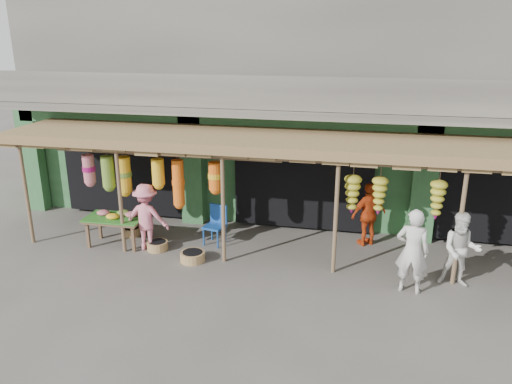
% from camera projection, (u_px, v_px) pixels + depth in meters
% --- Properties ---
extents(ground, '(80.00, 80.00, 0.00)m').
position_uv_depth(ground, '(290.00, 264.00, 11.43)').
color(ground, '#514C47').
rests_on(ground, ground).
extents(building, '(16.40, 6.80, 7.00)m').
position_uv_depth(building, '(317.00, 91.00, 14.91)').
color(building, gray).
rests_on(building, ground).
extents(awning, '(14.00, 2.70, 2.79)m').
position_uv_depth(awning, '(291.00, 146.00, 11.41)').
color(awning, brown).
rests_on(awning, ground).
extents(flower_table, '(1.45, 0.87, 0.86)m').
position_uv_depth(flower_table, '(116.00, 218.00, 12.25)').
color(flower_table, brown).
rests_on(flower_table, ground).
extents(blue_chair, '(0.56, 0.57, 0.98)m').
position_uv_depth(blue_chair, '(216.00, 222.00, 12.40)').
color(blue_chair, '#174797').
rests_on(blue_chair, ground).
extents(basket_left, '(0.59, 0.59, 0.21)m').
position_uv_depth(basket_left, '(158.00, 246.00, 12.12)').
color(basket_left, olive).
rests_on(basket_left, ground).
extents(basket_mid, '(0.58, 0.58, 0.22)m').
position_uv_depth(basket_mid, '(193.00, 257.00, 11.53)').
color(basket_mid, olive).
rests_on(basket_mid, ground).
extents(basket_right, '(0.58, 0.58, 0.21)m').
position_uv_depth(basket_right, '(132.00, 231.00, 12.99)').
color(basket_right, '#A07E4B').
rests_on(basket_right, ground).
extents(person_front, '(0.71, 0.52, 1.79)m').
position_uv_depth(person_front, '(412.00, 251.00, 9.96)').
color(person_front, silver).
rests_on(person_front, ground).
extents(person_right, '(0.82, 0.66, 1.61)m').
position_uv_depth(person_right, '(461.00, 250.00, 10.23)').
color(person_right, silver).
rests_on(person_right, ground).
extents(person_vendor, '(1.00, 0.83, 1.59)m').
position_uv_depth(person_vendor, '(369.00, 214.00, 12.21)').
color(person_vendor, '#C43D12').
rests_on(person_vendor, ground).
extents(person_shopper, '(1.08, 0.64, 1.65)m').
position_uv_depth(person_shopper, '(146.00, 217.00, 11.96)').
color(person_shopper, pink).
rests_on(person_shopper, ground).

